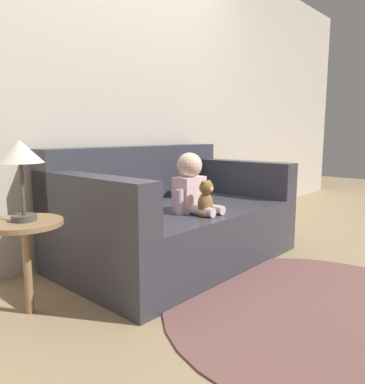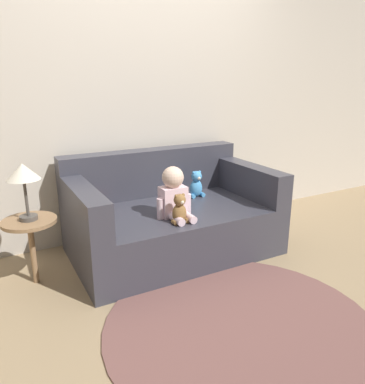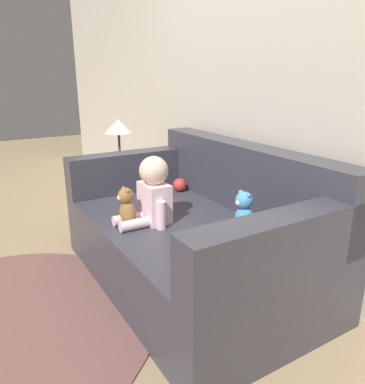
# 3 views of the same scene
# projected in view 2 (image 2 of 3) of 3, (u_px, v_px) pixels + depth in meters

# --- Properties ---
(ground_plane) EXTENTS (12.00, 12.00, 0.00)m
(ground_plane) POSITION_uv_depth(u_px,v_px,m) (174.00, 251.00, 3.17)
(ground_plane) COLOR #9E8460
(wall_back) EXTENTS (8.00, 0.05, 2.60)m
(wall_back) POSITION_uv_depth(u_px,v_px,m) (142.00, 90.00, 3.28)
(wall_back) COLOR beige
(wall_back) RESTS_ON ground_plane
(couch) EXTENTS (1.63, 0.99, 0.81)m
(couch) POSITION_uv_depth(u_px,v_px,m) (170.00, 217.00, 3.13)
(couch) COLOR #383842
(couch) RESTS_ON ground_plane
(person_baby) EXTENTS (0.28, 0.32, 0.38)m
(person_baby) POSITION_uv_depth(u_px,v_px,m) (174.00, 195.00, 2.80)
(person_baby) COLOR silver
(person_baby) RESTS_ON couch
(teddy_bear_brown) EXTENTS (0.13, 0.10, 0.22)m
(teddy_bear_brown) POSITION_uv_depth(u_px,v_px,m) (180.00, 209.00, 2.69)
(teddy_bear_brown) COLOR olive
(teddy_bear_brown) RESTS_ON couch
(plush_toy_side) EXTENTS (0.14, 0.11, 0.23)m
(plush_toy_side) POSITION_uv_depth(u_px,v_px,m) (196.00, 185.00, 3.29)
(plush_toy_side) COLOR #4C9EDB
(plush_toy_side) RESTS_ON couch
(toy_ball) EXTENTS (0.10, 0.10, 0.10)m
(toy_ball) POSITION_uv_depth(u_px,v_px,m) (103.00, 202.00, 3.01)
(toy_ball) COLOR red
(toy_ball) RESTS_ON couch
(floor_rug) EXTENTS (1.62, 1.62, 0.01)m
(floor_rug) POSITION_uv_depth(u_px,v_px,m) (241.00, 325.00, 2.21)
(floor_rug) COLOR brown
(floor_rug) RESTS_ON ground_plane
(side_table) EXTENTS (0.37, 0.37, 0.87)m
(side_table) POSITION_uv_depth(u_px,v_px,m) (26.00, 197.00, 2.50)
(side_table) COLOR #93704C
(side_table) RESTS_ON ground_plane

